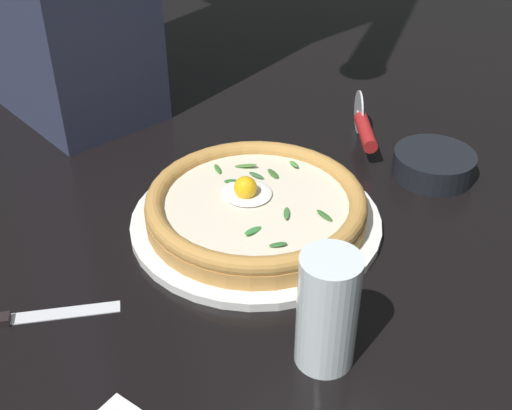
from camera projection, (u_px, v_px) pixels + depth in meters
The scene contains 6 objects.
ground_plane at pixel (288, 238), 0.87m from camera, with size 2.40×2.40×0.03m, color black.
pizza_plate at pixel (256, 221), 0.87m from camera, with size 0.33×0.33×0.01m, color white.
pizza at pixel (256, 205), 0.85m from camera, with size 0.29×0.29×0.06m.
side_bowl at pixel (432, 163), 0.97m from camera, with size 0.12×0.12×0.04m, color black.
pizza_cutter at pixel (364, 127), 1.02m from camera, with size 0.14×0.09×0.07m.
drinking_glass at pixel (327, 318), 0.65m from camera, with size 0.06×0.06×0.13m.
Camera 1 is at (0.57, -0.40, 0.52)m, focal length 45.56 mm.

